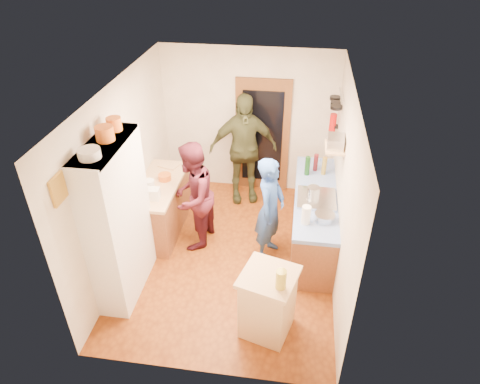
% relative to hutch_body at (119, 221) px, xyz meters
% --- Properties ---
extents(floor, '(3.00, 4.00, 0.02)m').
position_rel_hutch_body_xyz_m(floor, '(1.30, 0.80, -1.11)').
color(floor, brown).
rests_on(floor, ground).
extents(ceiling, '(3.00, 4.00, 0.02)m').
position_rel_hutch_body_xyz_m(ceiling, '(1.30, 0.80, 1.51)').
color(ceiling, silver).
rests_on(ceiling, ground).
extents(wall_back, '(3.00, 0.02, 2.60)m').
position_rel_hutch_body_xyz_m(wall_back, '(1.30, 2.81, 0.20)').
color(wall_back, silver).
rests_on(wall_back, ground).
extents(wall_front, '(3.00, 0.02, 2.60)m').
position_rel_hutch_body_xyz_m(wall_front, '(1.30, -1.21, 0.20)').
color(wall_front, silver).
rests_on(wall_front, ground).
extents(wall_left, '(0.02, 4.00, 2.60)m').
position_rel_hutch_body_xyz_m(wall_left, '(-0.21, 0.80, 0.20)').
color(wall_left, silver).
rests_on(wall_left, ground).
extents(wall_right, '(0.02, 4.00, 2.60)m').
position_rel_hutch_body_xyz_m(wall_right, '(2.81, 0.80, 0.20)').
color(wall_right, silver).
rests_on(wall_right, ground).
extents(door_frame, '(0.95, 0.06, 2.10)m').
position_rel_hutch_body_xyz_m(door_frame, '(1.55, 2.77, -0.05)').
color(door_frame, brown).
rests_on(door_frame, ground).
extents(door_glass, '(0.70, 0.02, 1.70)m').
position_rel_hutch_body_xyz_m(door_glass, '(1.55, 2.74, -0.05)').
color(door_glass, black).
rests_on(door_glass, door_frame).
extents(hutch_body, '(0.40, 1.20, 2.20)m').
position_rel_hutch_body_xyz_m(hutch_body, '(0.00, 0.00, 0.00)').
color(hutch_body, white).
rests_on(hutch_body, ground).
extents(hutch_top_shelf, '(0.40, 1.14, 0.04)m').
position_rel_hutch_body_xyz_m(hutch_top_shelf, '(0.00, 0.00, 1.08)').
color(hutch_top_shelf, white).
rests_on(hutch_top_shelf, hutch_body).
extents(plate_stack, '(0.24, 0.24, 0.10)m').
position_rel_hutch_body_xyz_m(plate_stack, '(0.00, -0.34, 1.15)').
color(plate_stack, white).
rests_on(plate_stack, hutch_top_shelf).
extents(orange_pot_a, '(0.21, 0.21, 0.17)m').
position_rel_hutch_body_xyz_m(orange_pot_a, '(0.00, 0.08, 1.18)').
color(orange_pot_a, orange).
rests_on(orange_pot_a, hutch_top_shelf).
extents(orange_pot_b, '(0.18, 0.18, 0.16)m').
position_rel_hutch_body_xyz_m(orange_pot_b, '(0.00, 0.35, 1.18)').
color(orange_pot_b, orange).
rests_on(orange_pot_b, hutch_top_shelf).
extents(left_counter_base, '(0.60, 1.40, 0.85)m').
position_rel_hutch_body_xyz_m(left_counter_base, '(0.10, 1.25, -0.68)').
color(left_counter_base, brown).
rests_on(left_counter_base, ground).
extents(left_counter_top, '(0.64, 1.44, 0.05)m').
position_rel_hutch_body_xyz_m(left_counter_top, '(0.10, 1.25, -0.23)').
color(left_counter_top, '#DAAF76').
rests_on(left_counter_top, left_counter_base).
extents(toaster, '(0.23, 0.16, 0.17)m').
position_rel_hutch_body_xyz_m(toaster, '(0.15, 0.83, -0.12)').
color(toaster, white).
rests_on(toaster, left_counter_top).
extents(kettle, '(0.18, 0.18, 0.18)m').
position_rel_hutch_body_xyz_m(kettle, '(0.05, 1.04, -0.11)').
color(kettle, white).
rests_on(kettle, left_counter_top).
extents(orange_bowl, '(0.22, 0.22, 0.09)m').
position_rel_hutch_body_xyz_m(orange_bowl, '(0.18, 1.37, -0.16)').
color(orange_bowl, orange).
rests_on(orange_bowl, left_counter_top).
extents(chopping_board, '(0.35, 0.30, 0.02)m').
position_rel_hutch_body_xyz_m(chopping_board, '(0.12, 1.79, -0.19)').
color(chopping_board, '#DAAF76').
rests_on(chopping_board, left_counter_top).
extents(right_counter_base, '(0.60, 2.20, 0.84)m').
position_rel_hutch_body_xyz_m(right_counter_base, '(2.50, 1.30, -0.68)').
color(right_counter_base, brown).
rests_on(right_counter_base, ground).
extents(right_counter_top, '(0.62, 2.22, 0.06)m').
position_rel_hutch_body_xyz_m(right_counter_top, '(2.50, 1.30, -0.23)').
color(right_counter_top, '#0A40B8').
rests_on(right_counter_top, right_counter_base).
extents(hob, '(0.55, 0.58, 0.04)m').
position_rel_hutch_body_xyz_m(hob, '(2.50, 1.15, -0.18)').
color(hob, silver).
rests_on(hob, right_counter_top).
extents(pot_on_hob, '(0.18, 0.18, 0.12)m').
position_rel_hutch_body_xyz_m(pot_on_hob, '(2.45, 1.23, -0.10)').
color(pot_on_hob, silver).
rests_on(pot_on_hob, hob).
extents(bottle_a, '(0.09, 0.09, 0.31)m').
position_rel_hutch_body_xyz_m(bottle_a, '(2.35, 1.84, -0.04)').
color(bottle_a, '#143F14').
rests_on(bottle_a, right_counter_top).
extents(bottle_b, '(0.08, 0.08, 0.28)m').
position_rel_hutch_body_xyz_m(bottle_b, '(2.48, 1.99, -0.06)').
color(bottle_b, '#591419').
rests_on(bottle_b, right_counter_top).
extents(bottle_c, '(0.07, 0.07, 0.29)m').
position_rel_hutch_body_xyz_m(bottle_c, '(2.61, 1.89, -0.05)').
color(bottle_c, olive).
rests_on(bottle_c, right_counter_top).
extents(paper_towel, '(0.12, 0.12, 0.26)m').
position_rel_hutch_body_xyz_m(paper_towel, '(2.35, 0.57, -0.07)').
color(paper_towel, white).
rests_on(paper_towel, right_counter_top).
extents(mixing_bowl, '(0.34, 0.34, 0.10)m').
position_rel_hutch_body_xyz_m(mixing_bowl, '(2.60, 0.67, -0.15)').
color(mixing_bowl, silver).
rests_on(mixing_bowl, right_counter_top).
extents(island_base, '(0.68, 0.68, 0.86)m').
position_rel_hutch_body_xyz_m(island_base, '(1.96, -0.49, -0.67)').
color(island_base, '#DAAF76').
rests_on(island_base, ground).
extents(island_top, '(0.77, 0.77, 0.05)m').
position_rel_hutch_body_xyz_m(island_top, '(1.96, -0.49, -0.22)').
color(island_top, '#DAAF76').
rests_on(island_top, island_base).
extents(cutting_board, '(0.41, 0.36, 0.02)m').
position_rel_hutch_body_xyz_m(cutting_board, '(1.92, -0.43, -0.21)').
color(cutting_board, white).
rests_on(cutting_board, island_top).
extents(oil_jar, '(0.15, 0.15, 0.24)m').
position_rel_hutch_body_xyz_m(oil_jar, '(2.10, -0.65, -0.07)').
color(oil_jar, '#AD9E2D').
rests_on(oil_jar, island_top).
extents(pan_rail, '(0.02, 0.65, 0.02)m').
position_rel_hutch_body_xyz_m(pan_rail, '(2.76, 2.33, 0.95)').
color(pan_rail, silver).
rests_on(pan_rail, wall_right).
extents(pan_hang_a, '(0.18, 0.18, 0.05)m').
position_rel_hutch_body_xyz_m(pan_hang_a, '(2.70, 2.15, 0.82)').
color(pan_hang_a, black).
rests_on(pan_hang_a, pan_rail).
extents(pan_hang_b, '(0.16, 0.16, 0.05)m').
position_rel_hutch_body_xyz_m(pan_hang_b, '(2.70, 2.35, 0.80)').
color(pan_hang_b, black).
rests_on(pan_hang_b, pan_rail).
extents(pan_hang_c, '(0.17, 0.17, 0.05)m').
position_rel_hutch_body_xyz_m(pan_hang_c, '(2.70, 2.55, 0.81)').
color(pan_hang_c, black).
rests_on(pan_hang_c, pan_rail).
extents(wall_shelf, '(0.26, 0.42, 0.03)m').
position_rel_hutch_body_xyz_m(wall_shelf, '(2.67, 1.25, 0.60)').
color(wall_shelf, '#DAAF76').
rests_on(wall_shelf, wall_right).
extents(radio, '(0.24, 0.31, 0.15)m').
position_rel_hutch_body_xyz_m(radio, '(2.67, 1.25, 0.69)').
color(radio, silver).
rests_on(radio, wall_shelf).
extents(ext_bracket, '(0.06, 0.10, 0.04)m').
position_rel_hutch_body_xyz_m(ext_bracket, '(2.77, 2.50, 0.35)').
color(ext_bracket, black).
rests_on(ext_bracket, wall_right).
extents(fire_extinguisher, '(0.11, 0.11, 0.32)m').
position_rel_hutch_body_xyz_m(fire_extinguisher, '(2.71, 2.50, 0.40)').
color(fire_extinguisher, red).
rests_on(fire_extinguisher, wall_right).
extents(picture_frame, '(0.03, 0.25, 0.30)m').
position_rel_hutch_body_xyz_m(picture_frame, '(-0.18, -0.75, 0.95)').
color(picture_frame, gold).
rests_on(picture_frame, wall_left).
extents(person_hob, '(0.53, 0.67, 1.62)m').
position_rel_hutch_body_xyz_m(person_hob, '(1.87, 0.91, -0.29)').
color(person_hob, '#294FA1').
rests_on(person_hob, ground).
extents(person_left, '(0.76, 0.92, 1.72)m').
position_rel_hutch_body_xyz_m(person_left, '(0.73, 1.06, -0.24)').
color(person_left, '#461520').
rests_on(person_left, ground).
extents(person_back, '(1.24, 0.77, 1.97)m').
position_rel_hutch_body_xyz_m(person_back, '(1.28, 2.38, -0.11)').
color(person_back, '#35391F').
rests_on(person_back, ground).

